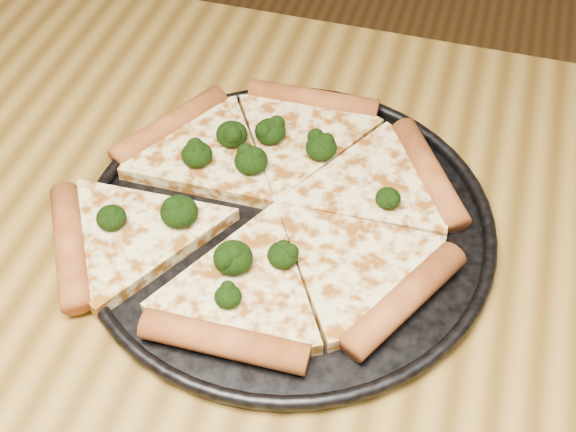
# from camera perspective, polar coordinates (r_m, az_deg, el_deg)

# --- Properties ---
(dining_table) EXTENTS (1.20, 0.90, 0.75)m
(dining_table) POSITION_cam_1_polar(r_m,az_deg,el_deg) (0.70, -0.20, -13.64)
(dining_table) COLOR olive
(dining_table) RESTS_ON ground
(pizza_pan) EXTENTS (0.38, 0.38, 0.02)m
(pizza_pan) POSITION_cam_1_polar(r_m,az_deg,el_deg) (0.68, -0.00, -0.46)
(pizza_pan) COLOR black
(pizza_pan) RESTS_ON dining_table
(pizza) EXTENTS (0.38, 0.34, 0.03)m
(pizza) POSITION_cam_1_polar(r_m,az_deg,el_deg) (0.68, -1.45, 0.86)
(pizza) COLOR #F7E597
(pizza) RESTS_ON pizza_pan
(broccoli_florets) EXTENTS (0.26, 0.22, 0.03)m
(broccoli_florets) POSITION_cam_1_polar(r_m,az_deg,el_deg) (0.69, -3.74, 2.24)
(broccoli_florets) COLOR black
(broccoli_florets) RESTS_ON pizza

